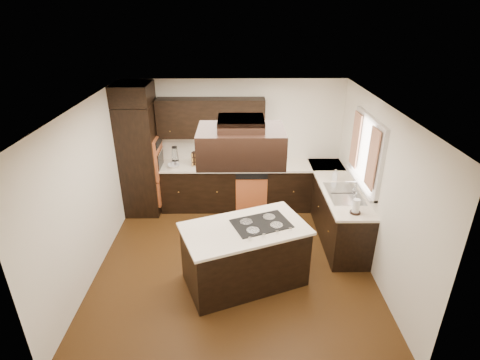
{
  "coord_description": "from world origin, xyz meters",
  "views": [
    {
      "loc": [
        0.05,
        -4.88,
        3.71
      ],
      "look_at": [
        0.1,
        0.6,
        1.15
      ],
      "focal_mm": 28.0,
      "sensor_mm": 36.0,
      "label": 1
    }
  ],
  "objects_px": {
    "oven_column": "(140,160)",
    "spice_rack": "(200,159)",
    "island": "(245,256)",
    "range_hood": "(241,145)"
  },
  "relations": [
    {
      "from": "oven_column",
      "to": "range_hood",
      "type": "relative_size",
      "value": 2.02
    },
    {
      "from": "oven_column",
      "to": "island",
      "type": "bearing_deg",
      "value": -48.32
    },
    {
      "from": "oven_column",
      "to": "spice_rack",
      "type": "height_order",
      "value": "oven_column"
    },
    {
      "from": "island",
      "to": "spice_rack",
      "type": "bearing_deg",
      "value": 88.75
    },
    {
      "from": "island",
      "to": "range_hood",
      "type": "height_order",
      "value": "range_hood"
    },
    {
      "from": "oven_column",
      "to": "spice_rack",
      "type": "bearing_deg",
      "value": 2.62
    },
    {
      "from": "island",
      "to": "spice_rack",
      "type": "xyz_separation_m",
      "value": [
        -0.81,
        2.22,
        0.61
      ]
    },
    {
      "from": "oven_column",
      "to": "spice_rack",
      "type": "xyz_separation_m",
      "value": [
        1.12,
        0.05,
        -0.01
      ]
    },
    {
      "from": "range_hood",
      "to": "spice_rack",
      "type": "height_order",
      "value": "range_hood"
    },
    {
      "from": "oven_column",
      "to": "island",
      "type": "height_order",
      "value": "oven_column"
    }
  ]
}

